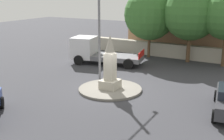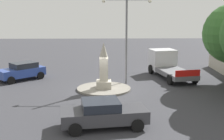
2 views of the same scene
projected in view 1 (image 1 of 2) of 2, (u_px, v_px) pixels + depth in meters
name	position (u px, v px, depth m)	size (l,w,h in m)	color
ground_plane	(110.00, 90.00, 18.64)	(80.00, 80.00, 0.00)	#38383D
traffic_island	(110.00, 89.00, 18.63)	(4.02, 4.02, 0.14)	gray
monument	(110.00, 67.00, 18.24)	(1.10, 1.10, 3.40)	#B2AA99
streetlamp	(99.00, 17.00, 19.90)	(3.85, 0.28, 7.20)	slate
truck_white_approaching	(96.00, 51.00, 25.37)	(3.41, 6.39, 2.25)	silver
stone_boundary_wall	(171.00, 51.00, 27.70)	(18.90, 0.70, 1.30)	#B2AA99
corner_building	(189.00, 3.00, 30.44)	(10.81, 6.29, 9.76)	#A87A56
tree_near_wall	(191.00, 13.00, 24.96)	(4.69, 4.69, 6.63)	brown
tree_mid_cluster	(150.00, 14.00, 26.90)	(4.76, 4.76, 6.42)	brown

